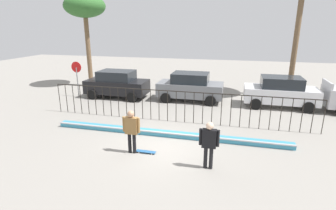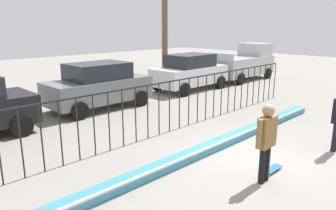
# 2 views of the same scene
# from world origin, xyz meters

# --- Properties ---
(ground_plane) EXTENTS (60.00, 60.00, 0.00)m
(ground_plane) POSITION_xyz_m (0.00, 0.00, 0.00)
(ground_plane) COLOR gray
(bowl_coping_ledge) EXTENTS (11.00, 0.40, 0.27)m
(bowl_coping_ledge) POSITION_xyz_m (0.00, 1.07, 0.12)
(bowl_coping_ledge) COLOR teal
(bowl_coping_ledge) RESTS_ON ground
(perimeter_fence) EXTENTS (14.04, 0.04, 1.68)m
(perimeter_fence) POSITION_xyz_m (0.00, 3.05, 1.04)
(perimeter_fence) COLOR black
(perimeter_fence) RESTS_ON ground
(skateboarder) EXTENTS (0.72, 0.27, 1.78)m
(skateboarder) POSITION_xyz_m (-0.94, -0.86, 1.07)
(skateboarder) COLOR black
(skateboarder) RESTS_ON ground
(skateboard) EXTENTS (0.80, 0.20, 0.07)m
(skateboard) POSITION_xyz_m (-0.40, -0.77, 0.06)
(skateboard) COLOR #26598C
(skateboard) RESTS_ON ground
(parked_car_gray) EXTENTS (4.30, 2.12, 1.90)m
(parked_car_gray) POSITION_xyz_m (0.05, 7.25, 0.97)
(parked_car_gray) COLOR slate
(parked_car_gray) RESTS_ON ground
(parked_car_white) EXTENTS (4.30, 2.12, 1.90)m
(parked_car_white) POSITION_xyz_m (5.69, 7.22, 0.97)
(parked_car_white) COLOR silver
(parked_car_white) RESTS_ON ground
(pickup_truck) EXTENTS (4.70, 2.12, 2.24)m
(pickup_truck) POSITION_xyz_m (10.70, 7.05, 1.04)
(pickup_truck) COLOR #B7B7BC
(pickup_truck) RESTS_ON ground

